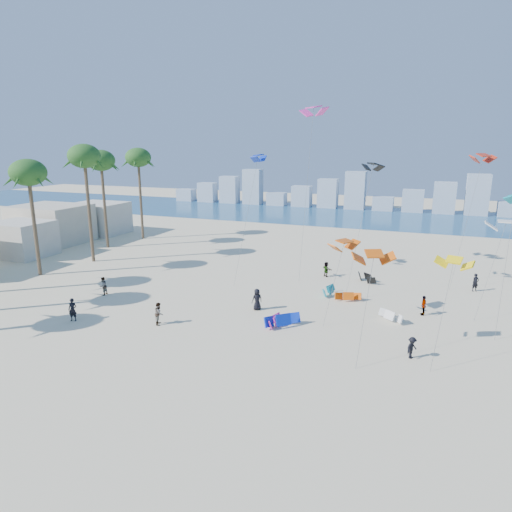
% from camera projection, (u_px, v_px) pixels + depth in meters
% --- Properties ---
extents(ground, '(220.00, 220.00, 0.00)m').
position_uv_depth(ground, '(117.00, 382.00, 27.35)').
color(ground, beige).
rests_on(ground, ground).
extents(ocean, '(220.00, 220.00, 0.00)m').
position_uv_depth(ocean, '(340.00, 215.00, 92.50)').
color(ocean, navy).
rests_on(ocean, ground).
extents(kitesurfer_near, '(0.81, 0.64, 1.93)m').
position_uv_depth(kitesurfer_near, '(73.00, 310.00, 36.60)').
color(kitesurfer_near, black).
rests_on(kitesurfer_near, ground).
extents(kitesurfer_mid, '(0.99, 1.09, 1.82)m').
position_uv_depth(kitesurfer_mid, '(159.00, 313.00, 35.94)').
color(kitesurfer_mid, gray).
rests_on(kitesurfer_mid, ground).
extents(kitesurfers_far, '(34.33, 18.33, 1.91)m').
position_uv_depth(kitesurfers_far, '(305.00, 293.00, 40.97)').
color(kitesurfers_far, black).
rests_on(kitesurfers_far, ground).
extents(grounded_kites, '(10.62, 17.76, 1.01)m').
position_uv_depth(grounded_kites, '(330.00, 304.00, 39.51)').
color(grounded_kites, '#DE31A2').
rests_on(grounded_kites, ground).
extents(flying_kites, '(26.13, 25.70, 18.69)m').
position_uv_depth(flying_kites, '(387.00, 177.00, 39.85)').
color(flying_kites, '#DA520B').
rests_on(flying_kites, ground).
extents(palm_row, '(7.28, 44.80, 14.26)m').
position_uv_depth(palm_row, '(26.00, 170.00, 47.35)').
color(palm_row, brown).
rests_on(palm_row, ground).
extents(beachfront_buildings, '(11.50, 43.00, 6.00)m').
position_uv_depth(beachfront_buildings, '(4.00, 236.00, 57.34)').
color(beachfront_buildings, beige).
rests_on(beachfront_buildings, ground).
extents(distant_skyline, '(85.00, 3.00, 8.40)m').
position_uv_depth(distant_skyline, '(344.00, 195.00, 101.22)').
color(distant_skyline, '#9EADBF').
rests_on(distant_skyline, ground).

